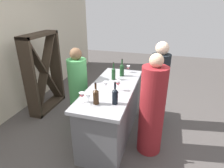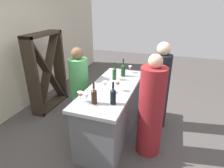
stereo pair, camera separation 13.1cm
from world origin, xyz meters
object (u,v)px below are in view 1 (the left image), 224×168
Objects in this scene: wine_glass_far_center at (82,95)px; wine_bottle_center_olive_green at (114,73)px; wine_glass_near_center at (128,68)px; person_server_behind at (79,91)px; wine_bottle_second_left_near_black at (115,96)px; wine_glass_far_left at (88,97)px; wine_glass_near_left at (118,83)px; person_left_guest at (152,110)px; wine_rack at (44,73)px; wine_bottle_second_right_olive_green at (122,69)px; wine_glass_near_right at (106,85)px; person_center_guest at (158,88)px; wine_bottle_leftmost_amber_brown at (96,96)px.

wine_bottle_center_olive_green is at bearing -11.12° from wine_glass_far_center.
wine_glass_far_center reaches higher than wine_glass_near_center.
person_server_behind is at bearing 29.82° from wine_glass_far_center.
wine_bottle_center_olive_green is 0.74m from person_server_behind.
wine_bottle_second_left_near_black is 2.02× the size of wine_glass_far_left.
person_left_guest is (-0.11, -0.55, -0.32)m from wine_glass_near_left.
person_left_guest is (-0.53, -0.74, -0.32)m from wine_bottle_center_olive_green.
wine_rack is 1.61m from wine_bottle_center_olive_green.
wine_glass_far_left is at bearing 18.79° from person_left_guest.
wine_bottle_second_right_olive_green is at bearing -8.41° from wine_glass_far_left.
wine_bottle_second_right_olive_green is 1.18m from wine_glass_far_center.
wine_bottle_center_olive_green is 2.00× the size of wine_glass_far_left.
wine_bottle_center_olive_green reaches higher than wine_glass_near_left.
person_left_guest reaches higher than wine_glass_far_left.
wine_glass_near_left reaches higher than wine_glass_far_left.
wine_bottle_second_right_olive_green is at bearing -89.10° from wine_rack.
person_left_guest reaches higher than wine_glass_near_right.
person_left_guest is at bearing -139.29° from wine_bottle_second_right_olive_green.
person_center_guest is (1.08, -0.52, -0.30)m from wine_bottle_second_left_near_black.
wine_rack is 2.37m from person_center_guest.
person_left_guest is (-0.97, -0.57, -0.29)m from wine_glass_near_center.
wine_glass_near_left is (-0.62, -1.78, 0.22)m from wine_rack.
wine_glass_near_right is (-0.73, -1.62, 0.23)m from wine_rack.
wine_rack is 1.04× the size of person_left_guest.
person_left_guest is (0.32, -0.48, -0.32)m from wine_bottle_second_left_near_black.
person_center_guest reaches higher than wine_bottle_center_olive_green.
person_left_guest is at bearing -125.57° from wine_bottle_center_olive_green.
wine_bottle_second_left_near_black is 1.19m from person_server_behind.
wine_glass_near_right is at bearing 125.73° from wine_glass_near_left.
person_left_guest is (0.40, -0.93, -0.30)m from wine_glass_far_center.
wine_glass_near_center is at bearing -8.29° from wine_glass_near_right.
wine_glass_far_center is (-1.12, -1.40, 0.21)m from wine_rack.
wine_glass_near_right reaches higher than wine_glass_near_left.
wine_bottle_second_right_olive_green is at bearing 8.74° from wine_bottle_second_left_near_black.
wine_bottle_second_left_near_black is 1.24m from person_center_guest.
wine_rack is at bearing 98.06° from wine_glass_near_center.
wine_rack is 1.96m from wine_bottle_leftmost_amber_brown.
person_server_behind is at bearing 71.36° from wine_glass_near_left.
wine_rack is 5.04× the size of wine_bottle_second_right_olive_green.
wine_glass_far_center is at bearing 14.41° from person_left_guest.
person_server_behind is at bearing 59.21° from wine_glass_near_right.
wine_glass_near_center is 0.09× the size of person_left_guest.
wine_bottle_center_olive_green is 0.47m from wine_glass_near_left.
person_left_guest is (0.01, -0.71, -0.33)m from wine_glass_near_right.
wine_glass_far_left is at bearing 169.88° from wine_glass_near_center.
wine_rack is 1.91m from wine_glass_far_left.
person_left_guest is at bearing -107.24° from wine_rack.
wine_glass_near_left is (-0.42, -0.19, -0.00)m from wine_bottle_center_olive_green.
wine_bottle_center_olive_green is at bearing 32.52° from person_server_behind.
person_server_behind reaches higher than wine_bottle_second_right_olive_green.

